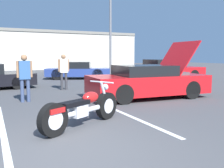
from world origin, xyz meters
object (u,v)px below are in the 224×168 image
show_car_hood_open (148,81)px  spectator_by_show_car (25,74)px  spectator_near_motorcycle (64,69)px  motorcycle (83,109)px  parked_car_mid_right_row (78,71)px  parked_car_right_row (166,71)px  light_pole (111,20)px

show_car_hood_open → spectator_by_show_car: 4.45m
show_car_hood_open → spectator_near_motorcycle: 4.23m
motorcycle → parked_car_mid_right_row: 11.65m
show_car_hood_open → parked_car_right_row: bearing=50.2°
light_pole → parked_car_mid_right_row: size_ratio=1.74×
motorcycle → show_car_hood_open: 4.36m
light_pole → motorcycle: size_ratio=3.64×
parked_car_right_row → spectator_near_motorcycle: size_ratio=2.83×
motorcycle → parked_car_right_row: size_ratio=0.47×
show_car_hood_open → parked_car_mid_right_row: 8.51m
motorcycle → parked_car_mid_right_row: bearing=44.3°
light_pole → show_car_hood_open: (-3.50, -10.40, -3.77)m
light_pole → spectator_by_show_car: bearing=-130.0°
motorcycle → spectator_near_motorcycle: size_ratio=1.34×
motorcycle → spectator_by_show_car: spectator_by_show_car is taller
light_pole → parked_car_mid_right_row: light_pole is taller
light_pole → motorcycle: (-7.02, -12.98, -3.98)m
light_pole → motorcycle: 15.28m
parked_car_mid_right_row → spectator_near_motorcycle: size_ratio=2.80×
parked_car_right_row → spectator_by_show_car: size_ratio=2.85×
parked_car_mid_right_row → parked_car_right_row: parked_car_right_row is taller
spectator_by_show_car → spectator_near_motorcycle: bearing=50.3°
spectator_near_motorcycle → parked_car_right_row: bearing=9.3°
show_car_hood_open → spectator_by_show_car: size_ratio=2.80×
parked_car_mid_right_row → spectator_by_show_car: bearing=-96.2°
motorcycle → parked_car_right_row: parked_car_right_row is taller
light_pole → parked_car_mid_right_row: bearing=-151.3°
parked_car_right_row → spectator_near_motorcycle: (-6.77, -1.11, 0.33)m
motorcycle → show_car_hood_open: show_car_hood_open is taller
light_pole → show_car_hood_open: 11.61m
parked_car_right_row → show_car_hood_open: bearing=-130.7°
show_car_hood_open → parked_car_mid_right_row: size_ratio=0.99×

